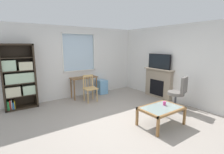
{
  "coord_description": "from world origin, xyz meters",
  "views": [
    {
      "loc": [
        -2.39,
        -3.22,
        1.89
      ],
      "look_at": [
        0.17,
        0.45,
        1.04
      ],
      "focal_mm": 26.61,
      "sensor_mm": 36.0,
      "label": 1
    }
  ],
  "objects_px": {
    "tv": "(159,61)",
    "coffee_table": "(161,110)",
    "plastic_drawer_unit": "(102,87)",
    "bookshelf": "(19,78)",
    "sippy_cup": "(164,103)",
    "wooden_chair": "(90,88)",
    "office_chair": "(179,91)",
    "fireplace": "(158,83)",
    "desk_under_window": "(84,81)"
  },
  "relations": [
    {
      "from": "tv",
      "to": "coffee_table",
      "type": "bearing_deg",
      "value": -137.91
    },
    {
      "from": "plastic_drawer_unit",
      "to": "tv",
      "type": "xyz_separation_m",
      "value": [
        1.43,
        -1.62,
        1.06
      ]
    },
    {
      "from": "bookshelf",
      "to": "sippy_cup",
      "type": "bearing_deg",
      "value": -48.14
    },
    {
      "from": "wooden_chair",
      "to": "sippy_cup",
      "type": "xyz_separation_m",
      "value": [
        0.76,
        -2.5,
        0.03
      ]
    },
    {
      "from": "wooden_chair",
      "to": "sippy_cup",
      "type": "height_order",
      "value": "wooden_chair"
    },
    {
      "from": "office_chair",
      "to": "fireplace",
      "type": "bearing_deg",
      "value": 69.06
    },
    {
      "from": "desk_under_window",
      "to": "plastic_drawer_unit",
      "type": "xyz_separation_m",
      "value": [
        0.79,
        0.05,
        -0.35
      ]
    },
    {
      "from": "desk_under_window",
      "to": "office_chair",
      "type": "relative_size",
      "value": 0.98
    },
    {
      "from": "fireplace",
      "to": "tv",
      "type": "xyz_separation_m",
      "value": [
        -0.02,
        0.0,
        0.79
      ]
    },
    {
      "from": "wooden_chair",
      "to": "sippy_cup",
      "type": "relative_size",
      "value": 10.0
    },
    {
      "from": "fireplace",
      "to": "plastic_drawer_unit",
      "type": "bearing_deg",
      "value": 131.67
    },
    {
      "from": "sippy_cup",
      "to": "tv",
      "type": "bearing_deg",
      "value": 44.27
    },
    {
      "from": "plastic_drawer_unit",
      "to": "sippy_cup",
      "type": "relative_size",
      "value": 6.04
    },
    {
      "from": "wooden_chair",
      "to": "plastic_drawer_unit",
      "type": "distance_m",
      "value": 1.01
    },
    {
      "from": "desk_under_window",
      "to": "tv",
      "type": "xyz_separation_m",
      "value": [
        2.21,
        -1.57,
        0.71
      ]
    },
    {
      "from": "fireplace",
      "to": "tv",
      "type": "height_order",
      "value": "tv"
    },
    {
      "from": "sippy_cup",
      "to": "plastic_drawer_unit",
      "type": "bearing_deg",
      "value": 89.03
    },
    {
      "from": "desk_under_window",
      "to": "plastic_drawer_unit",
      "type": "bearing_deg",
      "value": 3.64
    },
    {
      "from": "tv",
      "to": "fireplace",
      "type": "bearing_deg",
      "value": -0.0
    },
    {
      "from": "bookshelf",
      "to": "wooden_chair",
      "type": "xyz_separation_m",
      "value": [
        2.04,
        -0.62,
        -0.47
      ]
    },
    {
      "from": "bookshelf",
      "to": "office_chair",
      "type": "distance_m",
      "value": 4.79
    },
    {
      "from": "fireplace",
      "to": "tv",
      "type": "distance_m",
      "value": 0.8
    },
    {
      "from": "sippy_cup",
      "to": "coffee_table",
      "type": "bearing_deg",
      "value": -163.11
    },
    {
      "from": "desk_under_window",
      "to": "sippy_cup",
      "type": "bearing_deg",
      "value": -76.29
    },
    {
      "from": "bookshelf",
      "to": "fireplace",
      "type": "relative_size",
      "value": 1.63
    },
    {
      "from": "plastic_drawer_unit",
      "to": "office_chair",
      "type": "distance_m",
      "value": 2.94
    },
    {
      "from": "bookshelf",
      "to": "wooden_chair",
      "type": "bearing_deg",
      "value": -17.0
    },
    {
      "from": "desk_under_window",
      "to": "bookshelf",
      "type": "bearing_deg",
      "value": 176.98
    },
    {
      "from": "sippy_cup",
      "to": "desk_under_window",
      "type": "bearing_deg",
      "value": 103.71
    },
    {
      "from": "bookshelf",
      "to": "plastic_drawer_unit",
      "type": "relative_size",
      "value": 3.58
    },
    {
      "from": "desk_under_window",
      "to": "sippy_cup",
      "type": "xyz_separation_m",
      "value": [
        0.73,
        -3.01,
        -0.13
      ]
    },
    {
      "from": "fireplace",
      "to": "bookshelf",
      "type": "bearing_deg",
      "value": 158.62
    },
    {
      "from": "wooden_chair",
      "to": "office_chair",
      "type": "bearing_deg",
      "value": -50.16
    },
    {
      "from": "plastic_drawer_unit",
      "to": "fireplace",
      "type": "relative_size",
      "value": 0.46
    },
    {
      "from": "desk_under_window",
      "to": "sippy_cup",
      "type": "distance_m",
      "value": 3.1
    },
    {
      "from": "wooden_chair",
      "to": "office_chair",
      "type": "height_order",
      "value": "office_chair"
    },
    {
      "from": "desk_under_window",
      "to": "office_chair",
      "type": "bearing_deg",
      "value": -56.34
    },
    {
      "from": "tv",
      "to": "office_chair",
      "type": "relative_size",
      "value": 0.95
    },
    {
      "from": "bookshelf",
      "to": "wooden_chair",
      "type": "relative_size",
      "value": 2.16
    },
    {
      "from": "wooden_chair",
      "to": "tv",
      "type": "xyz_separation_m",
      "value": [
        2.24,
        -1.06,
        0.87
      ]
    },
    {
      "from": "office_chair",
      "to": "sippy_cup",
      "type": "relative_size",
      "value": 11.11
    },
    {
      "from": "plastic_drawer_unit",
      "to": "sippy_cup",
      "type": "distance_m",
      "value": 3.07
    },
    {
      "from": "desk_under_window",
      "to": "fireplace",
      "type": "xyz_separation_m",
      "value": [
        2.23,
        -1.57,
        -0.09
      ]
    },
    {
      "from": "plastic_drawer_unit",
      "to": "coffee_table",
      "type": "relative_size",
      "value": 0.54
    },
    {
      "from": "plastic_drawer_unit",
      "to": "coffee_table",
      "type": "height_order",
      "value": "plastic_drawer_unit"
    },
    {
      "from": "plastic_drawer_unit",
      "to": "fireplace",
      "type": "distance_m",
      "value": 2.19
    },
    {
      "from": "wooden_chair",
      "to": "coffee_table",
      "type": "xyz_separation_m",
      "value": [
        0.58,
        -2.55,
        -0.08
      ]
    },
    {
      "from": "wooden_chair",
      "to": "bookshelf",
      "type": "bearing_deg",
      "value": 163.0
    },
    {
      "from": "bookshelf",
      "to": "office_chair",
      "type": "relative_size",
      "value": 1.95
    },
    {
      "from": "bookshelf",
      "to": "tv",
      "type": "distance_m",
      "value": 4.61
    }
  ]
}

